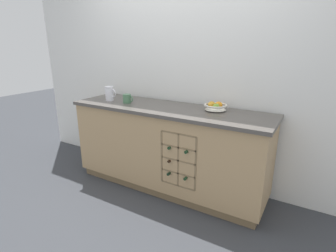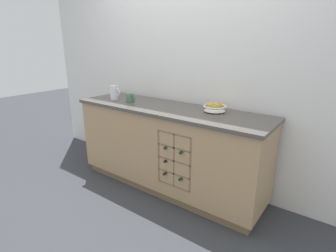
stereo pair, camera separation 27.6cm
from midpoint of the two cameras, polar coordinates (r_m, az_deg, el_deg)
ground_plane at (r=3.05m, az=-2.65°, el=-12.95°), size 14.00×14.00×0.00m
back_wall at (r=2.95m, az=0.83°, el=12.21°), size 4.51×0.06×2.55m
kitchen_island at (r=2.84m, az=-2.76°, el=-4.87°), size 2.15×0.63×0.92m
fruit_bowl at (r=2.59m, az=7.32°, el=4.25°), size 0.23×0.23×0.09m
white_pitcher at (r=3.12m, az=-15.11°, el=6.90°), size 0.15×0.10×0.16m
ceramic_mug at (r=2.96m, az=-11.55°, el=5.83°), size 0.13×0.09×0.10m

